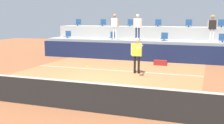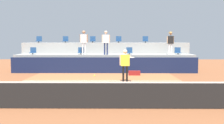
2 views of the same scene
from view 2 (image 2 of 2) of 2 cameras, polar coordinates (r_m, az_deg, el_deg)
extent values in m
plane|color=brown|center=(13.19, -2.63, -5.43)|extent=(40.00, 40.00, 0.00)
cube|color=#A36038|center=(14.18, -2.40, -4.73)|extent=(9.00, 10.00, 0.01)
cube|color=silver|center=(15.56, -2.13, -3.88)|extent=(9.00, 0.06, 0.00)
cube|color=black|center=(9.19, -4.04, -6.93)|extent=(10.40, 0.01, 0.87)
cube|color=white|center=(9.11, -4.05, -4.23)|extent=(10.40, 0.02, 0.05)
cube|color=#141E42|center=(19.07, -1.63, -0.69)|extent=(13.00, 0.16, 1.10)
cube|color=#9E9E99|center=(20.35, -1.49, -0.15)|extent=(13.00, 1.80, 1.25)
cube|color=#9E9E99|center=(22.12, -1.32, 1.33)|extent=(13.00, 1.80, 2.10)
cylinder|color=#2D2D33|center=(21.04, -16.17, 1.67)|extent=(0.08, 0.08, 0.10)
cube|color=navy|center=(21.04, -16.18, 1.86)|extent=(0.44, 0.40, 0.04)
cube|color=navy|center=(21.20, -16.05, 2.45)|extent=(0.44, 0.04, 0.38)
cylinder|color=#2D2D33|center=(20.30, -6.49, 1.72)|extent=(0.08, 0.08, 0.10)
cube|color=navy|center=(20.30, -6.49, 1.92)|extent=(0.44, 0.40, 0.04)
cube|color=navy|center=(20.47, -6.44, 2.53)|extent=(0.44, 0.04, 0.38)
cylinder|color=#2D2D33|center=(20.18, 3.64, 1.72)|extent=(0.08, 0.08, 0.10)
cube|color=navy|center=(20.17, 3.64, 1.92)|extent=(0.44, 0.40, 0.04)
cube|color=navy|center=(20.34, 3.62, 2.54)|extent=(0.44, 0.04, 0.38)
cylinder|color=#2D2D33|center=(20.68, 13.56, 1.67)|extent=(0.08, 0.08, 0.10)
cube|color=navy|center=(20.67, 13.57, 1.87)|extent=(0.44, 0.40, 0.04)
cube|color=navy|center=(20.84, 13.47, 2.47)|extent=(0.44, 0.04, 0.38)
cylinder|color=#2D2D33|center=(22.76, -15.01, 4.04)|extent=(0.08, 0.08, 0.10)
cube|color=navy|center=(22.76, -15.01, 4.21)|extent=(0.44, 0.40, 0.04)
cube|color=navy|center=(22.93, -14.90, 4.74)|extent=(0.44, 0.04, 0.38)
cylinder|color=#2D2D33|center=(22.28, -9.70, 4.12)|extent=(0.08, 0.08, 0.10)
cube|color=navy|center=(22.28, -9.70, 4.30)|extent=(0.44, 0.40, 0.04)
cube|color=navy|center=(22.46, -9.63, 4.84)|extent=(0.44, 0.04, 0.38)
cylinder|color=#2D2D33|center=(22.00, -4.05, 4.17)|extent=(0.08, 0.08, 0.10)
cube|color=navy|center=(22.00, -4.05, 4.35)|extent=(0.44, 0.40, 0.04)
cube|color=navy|center=(22.18, -4.02, 4.89)|extent=(0.44, 0.04, 0.38)
cylinder|color=#2D2D33|center=(21.93, 1.40, 4.18)|extent=(0.08, 0.08, 0.10)
cube|color=navy|center=(21.93, 1.40, 4.36)|extent=(0.44, 0.40, 0.04)
cube|color=navy|center=(22.11, 1.39, 4.90)|extent=(0.44, 0.04, 0.38)
cylinder|color=#2D2D33|center=(22.06, 6.99, 4.15)|extent=(0.08, 0.08, 0.10)
cube|color=navy|center=(22.06, 6.99, 4.33)|extent=(0.44, 0.40, 0.04)
cube|color=navy|center=(22.24, 6.94, 4.87)|extent=(0.44, 0.04, 0.38)
cylinder|color=#2D2D33|center=(22.40, 12.40, 4.08)|extent=(0.08, 0.08, 0.10)
cube|color=navy|center=(22.40, 12.40, 4.26)|extent=(0.44, 0.40, 0.04)
cube|color=navy|center=(22.57, 12.32, 4.79)|extent=(0.44, 0.04, 0.38)
cylinder|color=black|center=(15.16, 2.37, -2.47)|extent=(0.12, 0.12, 0.88)
cylinder|color=black|center=(15.17, 3.12, -2.46)|extent=(0.12, 0.12, 0.88)
cube|color=yellow|center=(15.09, 2.75, 0.36)|extent=(0.48, 0.21, 0.62)
sphere|color=beige|center=(15.07, 2.76, 2.16)|extent=(0.25, 0.25, 0.24)
cylinder|color=beige|center=(15.07, 1.72, 0.42)|extent=(0.07, 0.07, 0.58)
cylinder|color=beige|center=(14.83, 3.91, 1.09)|extent=(0.10, 0.56, 0.07)
cylinder|color=black|center=(14.46, 4.08, 1.00)|extent=(0.05, 0.26, 0.04)
ellipsoid|color=silver|center=(14.18, 4.22, 0.93)|extent=(0.28, 0.33, 0.03)
cylinder|color=white|center=(19.98, -6.13, 2.76)|extent=(0.13, 0.13, 0.86)
cylinder|color=white|center=(19.93, -5.58, 2.76)|extent=(0.13, 0.13, 0.86)
cube|color=white|center=(19.95, -5.87, 4.86)|extent=(0.49, 0.25, 0.61)
sphere|color=#A87A5B|center=(19.96, -5.88, 6.20)|extent=(0.26, 0.26, 0.23)
cylinder|color=#A87A5B|center=(20.02, -6.61, 4.91)|extent=(0.08, 0.08, 0.57)
cylinder|color=#A87A5B|center=(19.88, -5.13, 4.92)|extent=(0.08, 0.08, 0.57)
cylinder|color=navy|center=(19.85, -1.56, 2.76)|extent=(0.11, 0.11, 0.85)
cylinder|color=navy|center=(19.84, -1.00, 2.76)|extent=(0.11, 0.11, 0.85)
cube|color=white|center=(19.83, -1.28, 4.85)|extent=(0.46, 0.19, 0.60)
sphere|color=beige|center=(19.84, -1.28, 6.17)|extent=(0.23, 0.23, 0.23)
cylinder|color=beige|center=(19.85, -2.04, 4.90)|extent=(0.07, 0.07, 0.56)
cylinder|color=beige|center=(19.82, -0.52, 4.90)|extent=(0.07, 0.07, 0.56)
cylinder|color=white|center=(20.20, 11.80, 2.62)|extent=(0.13, 0.13, 0.79)
cylinder|color=white|center=(20.27, 12.27, 2.61)|extent=(0.13, 0.13, 0.79)
cube|color=black|center=(20.23, 12.07, 4.52)|extent=(0.45, 0.26, 0.56)
sphere|color=beige|center=(20.23, 12.09, 5.73)|extent=(0.25, 0.25, 0.21)
cylinder|color=beige|center=(20.13, 11.42, 4.57)|extent=(0.08, 0.08, 0.52)
cylinder|color=beige|center=(20.33, 12.71, 4.55)|extent=(0.08, 0.08, 0.52)
cylinder|color=tan|center=(20.23, 12.09, 5.94)|extent=(0.45, 0.45, 0.01)
cylinder|color=tan|center=(20.24, 12.09, 6.06)|extent=(0.26, 0.26, 0.09)
sphere|color=#CCE033|center=(12.64, -3.68, -2.84)|extent=(0.07, 0.07, 0.07)
cube|color=maroon|center=(17.97, 4.66, -2.30)|extent=(0.76, 0.28, 0.30)
camera|label=1|loc=(4.40, 67.26, 8.22)|focal=44.80mm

